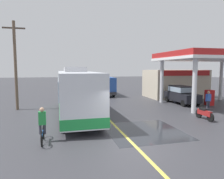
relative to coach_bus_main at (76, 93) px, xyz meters
name	(u,v)px	position (x,y,z in m)	size (l,w,h in m)	color
ground	(84,94)	(2.10, 13.13, -1.72)	(120.00, 120.00, 0.00)	#38383D
lane_divider_stripe	(89,99)	(2.10, 8.13, -1.72)	(0.16, 50.00, 0.01)	#D8CC4C
wet_puddle_patch	(144,131)	(3.41, -4.93, -1.72)	(4.19, 4.32, 0.01)	#26282D
coach_bus_main	(76,93)	(0.00, 0.00, 0.00)	(2.60, 11.04, 3.69)	silver
gas_station_roadside	(185,77)	(12.90, 5.45, 0.91)	(9.10, 11.95, 5.10)	#B21E1E
car_at_pump	(181,94)	(10.81, 2.82, -0.71)	(1.70, 4.20, 1.82)	black
minibus_opposing_lane	(103,84)	(4.56, 11.45, -0.25)	(2.04, 6.13, 2.44)	#264C9E
cyclist_on_shoulder	(42,126)	(-2.07, -5.38, -0.94)	(0.34, 1.82, 1.72)	black
motorcycle_parked_forecourt	(204,113)	(8.55, -3.52, -1.28)	(0.55, 1.80, 0.92)	black
pedestrian_near_pump	(175,94)	(10.38, 3.20, -0.79)	(0.55, 0.22, 1.66)	#33333F
pedestrian_by_shop	(208,100)	(11.08, -0.80, -0.79)	(0.55, 0.22, 1.66)	#33333F
utility_pole_roadside	(15,64)	(-4.79, 3.60, 2.23)	(1.80, 0.24, 7.55)	brown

